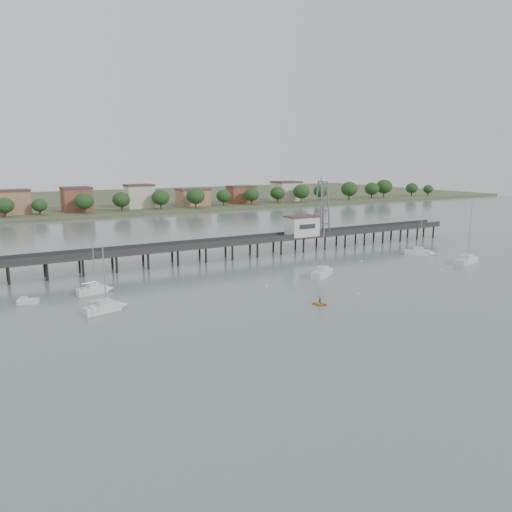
{
  "coord_description": "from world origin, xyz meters",
  "views": [
    {
      "loc": [
        -49.82,
        -47.46,
        24.24
      ],
      "look_at": [
        0.9,
        42.0,
        4.0
      ],
      "focal_mm": 35.0,
      "sensor_mm": 36.0,
      "label": 1
    }
  ],
  "objects": [
    {
      "name": "sailboat_c",
      "position": [
        13.3,
        34.55,
        0.64
      ],
      "size": [
        8.21,
        6.31,
        13.51
      ],
      "rotation": [
        0.0,
        0.0,
        0.55
      ],
      "color": "silver",
      "rests_on": "ground"
    },
    {
      "name": "pier_building",
      "position": [
        25.0,
        60.0,
        6.67
      ],
      "size": [
        8.4,
        5.4,
        5.3
      ],
      "color": "silver",
      "rests_on": "ground"
    },
    {
      "name": "pier",
      "position": [
        0.0,
        60.0,
        3.79
      ],
      "size": [
        150.0,
        5.0,
        5.5
      ],
      "color": "#2D2823",
      "rests_on": "ground"
    },
    {
      "name": "mooring_buoys",
      "position": [
        8.78,
        30.95,
        0.08
      ],
      "size": [
        69.23,
        22.75,
        0.39
      ],
      "color": "beige",
      "rests_on": "ground"
    },
    {
      "name": "ground_plane",
      "position": [
        0.0,
        0.0,
        0.0
      ],
      "size": [
        500.0,
        500.0,
        0.0
      ],
      "primitive_type": "plane",
      "color": "slate",
      "rests_on": "ground"
    },
    {
      "name": "yellow_dinghy",
      "position": [
        -0.76,
        17.35,
        0.0
      ],
      "size": [
        1.77,
        1.51,
        2.54
      ],
      "primitive_type": "imported",
      "rotation": [
        0.0,
        0.0,
        0.64
      ],
      "color": "yellow",
      "rests_on": "ground"
    },
    {
      "name": "sailboat_a",
      "position": [
        -32.27,
        31.39,
        0.65
      ],
      "size": [
        7.07,
        3.68,
        11.35
      ],
      "rotation": [
        0.0,
        0.0,
        0.26
      ],
      "color": "silver",
      "rests_on": "ground"
    },
    {
      "name": "white_tender",
      "position": [
        -43.41,
        42.42,
        0.4
      ],
      "size": [
        3.64,
        2.51,
        1.31
      ],
      "rotation": [
        0.0,
        0.0,
        -0.37
      ],
      "color": "silver",
      "rests_on": "ground"
    },
    {
      "name": "sailboat_d",
      "position": [
        51.1,
        28.1,
        0.63
      ],
      "size": [
        9.71,
        5.28,
        15.29
      ],
      "rotation": [
        0.0,
        0.0,
        0.29
      ],
      "color": "silver",
      "rests_on": "ground"
    },
    {
      "name": "sailboat_e",
      "position": [
        48.25,
        39.78,
        0.65
      ],
      "size": [
        6.88,
        6.12,
        11.94
      ],
      "rotation": [
        0.0,
        0.0,
        -0.68
      ],
      "color": "silver",
      "rests_on": "ground"
    },
    {
      "name": "sailboat_b",
      "position": [
        -31.5,
        43.4,
        0.66
      ],
      "size": [
        6.43,
        2.92,
        10.45
      ],
      "rotation": [
        0.0,
        0.0,
        0.18
      ],
      "color": "silver",
      "rests_on": "ground"
    },
    {
      "name": "far_shore",
      "position": [
        0.36,
        239.58,
        0.95
      ],
      "size": [
        500.0,
        170.0,
        10.4
      ],
      "color": "#475133",
      "rests_on": "ground"
    },
    {
      "name": "dinghy_occupant",
      "position": [
        -0.76,
        17.35,
        0.0
      ],
      "size": [
        0.47,
        1.09,
        0.25
      ],
      "primitive_type": "imported",
      "rotation": [
        0.0,
        0.0,
        3.06
      ],
      "color": "black",
      "rests_on": "ground"
    },
    {
      "name": "lattice_tower",
      "position": [
        31.5,
        60.0,
        11.1
      ],
      "size": [
        3.2,
        3.2,
        15.5
      ],
      "color": "slate",
      "rests_on": "ground"
    }
  ]
}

